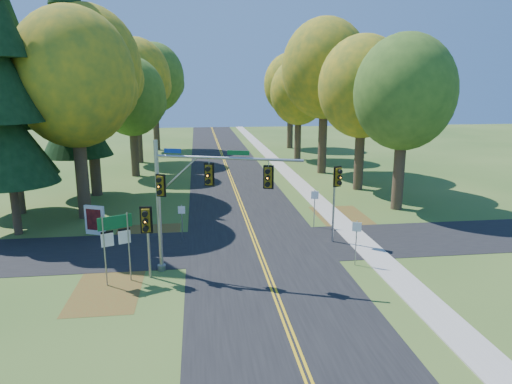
{
  "coord_description": "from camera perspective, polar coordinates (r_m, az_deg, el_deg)",
  "views": [
    {
      "loc": [
        -3.25,
        -22.85,
        9.05
      ],
      "look_at": [
        -0.04,
        1.96,
        3.2
      ],
      "focal_mm": 32.0,
      "sensor_mm": 36.0,
      "label": 1
    }
  ],
  "objects": [
    {
      "name": "tree_e_a",
      "position": [
        34.93,
        18.11,
        11.67
      ],
      "size": [
        7.2,
        7.2,
        12.73
      ],
      "color": "#38281C",
      "rests_on": "ground"
    },
    {
      "name": "reg_sign_e_north",
      "position": [
        29.8,
        7.34,
        -1.21
      ],
      "size": [
        0.47,
        0.13,
        2.5
      ],
      "rotation": [
        0.0,
        0.0,
        -0.2
      ],
      "color": "gray",
      "rests_on": "ground"
    },
    {
      "name": "leaf_patch_w_far",
      "position": [
        22.22,
        -18.1,
        -11.55
      ],
      "size": [
        3.0,
        5.0,
        0.0
      ],
      "primitive_type": "cube",
      "color": "brown",
      "rests_on": "ground"
    },
    {
      "name": "pine_c",
      "position": [
        40.06,
        -22.07,
        13.14
      ],
      "size": [
        5.6,
        5.6,
        20.56
      ],
      "color": "#38281C",
      "rests_on": "ground"
    },
    {
      "name": "route_sign_cluster",
      "position": [
        22.0,
        -17.12,
        -5.14
      ],
      "size": [
        1.44,
        0.69,
        3.35
      ],
      "rotation": [
        0.0,
        0.0,
        0.43
      ],
      "color": "gray",
      "rests_on": "ground"
    },
    {
      "name": "reg_sign_e_south",
      "position": [
        23.87,
        12.44,
        -5.25
      ],
      "size": [
        0.43,
        0.21,
        2.39
      ],
      "rotation": [
        0.0,
        0.0,
        -0.4
      ],
      "color": "gray",
      "rests_on": "ground"
    },
    {
      "name": "tree_w_c",
      "position": [
        47.75,
        -15.25,
        11.38
      ],
      "size": [
        6.8,
        6.8,
        11.91
      ],
      "color": "#38281C",
      "rests_on": "ground"
    },
    {
      "name": "centerline_right",
      "position": [
        24.8,
        0.91,
        -8.19
      ],
      "size": [
        0.1,
        160.0,
        0.01
      ],
      "primitive_type": "cube",
      "color": "gold",
      "rests_on": "road_main"
    },
    {
      "name": "ground",
      "position": [
        24.79,
        0.68,
        -8.25
      ],
      "size": [
        160.0,
        160.0,
        0.0
      ],
      "primitive_type": "plane",
      "color": "#2C511C",
      "rests_on": "ground"
    },
    {
      "name": "centerline_left",
      "position": [
        24.77,
        0.45,
        -8.21
      ],
      "size": [
        0.1,
        160.0,
        0.01
      ],
      "primitive_type": "cube",
      "color": "gold",
      "rests_on": "road_main"
    },
    {
      "name": "pine_b",
      "position": [
        36.18,
        -28.49,
        10.19
      ],
      "size": [
        5.6,
        5.6,
        17.31
      ],
      "color": "#38281C",
      "rests_on": "ground"
    },
    {
      "name": "pine_a",
      "position": [
        30.97,
        -29.35,
        11.76
      ],
      "size": [
        5.6,
        5.6,
        19.48
      ],
      "color": "#38281C",
      "rests_on": "ground"
    },
    {
      "name": "tree_e_c",
      "position": [
        48.38,
        8.67,
        14.92
      ],
      "size": [
        8.8,
        8.8,
        15.79
      ],
      "color": "#38281C",
      "rests_on": "ground"
    },
    {
      "name": "road_cross",
      "position": [
        26.64,
        0.07,
        -6.68
      ],
      "size": [
        60.0,
        6.0,
        0.02
      ],
      "primitive_type": "cube",
      "color": "black",
      "rests_on": "ground"
    },
    {
      "name": "sidewalk_east",
      "position": [
        26.32,
        14.28,
        -7.31
      ],
      "size": [
        1.6,
        160.0,
        0.06
      ],
      "primitive_type": "cube",
      "color": "#9E998E",
      "rests_on": "ground"
    },
    {
      "name": "leaf_patch_e",
      "position": [
        31.86,
        11.36,
        -3.6
      ],
      "size": [
        3.5,
        8.0,
        0.0
      ],
      "primitive_type": "cube",
      "color": "brown",
      "rests_on": "ground"
    },
    {
      "name": "tree_w_d",
      "position": [
        56.46,
        -14.78,
        13.48
      ],
      "size": [
        8.2,
        8.2,
        14.56
      ],
      "color": "#38281C",
      "rests_on": "ground"
    },
    {
      "name": "tree_e_e",
      "position": [
        67.83,
        4.41,
        13.24
      ],
      "size": [
        7.8,
        7.8,
        13.74
      ],
      "color": "#38281C",
      "rests_on": "ground"
    },
    {
      "name": "leaf_patch_w_near",
      "position": [
        28.52,
        -13.59,
        -5.71
      ],
      "size": [
        4.0,
        6.0,
        0.0
      ],
      "primitive_type": "cube",
      "color": "brown",
      "rests_on": "ground"
    },
    {
      "name": "road_main",
      "position": [
        24.79,
        0.68,
        -8.23
      ],
      "size": [
        8.0,
        160.0,
        0.02
      ],
      "primitive_type": "cube",
      "color": "black",
      "rests_on": "ground"
    },
    {
      "name": "traffic_mast",
      "position": [
        21.78,
        -7.95,
        0.21
      ],
      "size": [
        6.85,
        2.61,
        6.56
      ],
      "rotation": [
        0.0,
        0.0,
        -0.34
      ],
      "color": "gray",
      "rests_on": "ground"
    },
    {
      "name": "tree_e_b",
      "position": [
        40.98,
        13.26,
        12.6
      ],
      "size": [
        7.6,
        7.6,
        13.33
      ],
      "color": "#38281C",
      "rests_on": "ground"
    },
    {
      "name": "tree_w_a",
      "position": [
        33.18,
        -21.69,
        13.01
      ],
      "size": [
        8.0,
        8.0,
        14.15
      ],
      "color": "#38281C",
      "rests_on": "ground"
    },
    {
      "name": "tree_w_e",
      "position": [
        67.18,
        -12.58,
        13.72
      ],
      "size": [
        8.4,
        8.4,
        14.97
      ],
      "color": "#38281C",
      "rests_on": "ground"
    },
    {
      "name": "reg_sign_w",
      "position": [
        27.36,
        -9.26,
        -3.02
      ],
      "size": [
        0.42,
        0.1,
        2.2
      ],
      "rotation": [
        0.0,
        0.0,
        -0.18
      ],
      "color": "gray",
      "rests_on": "ground"
    },
    {
      "name": "east_signal_pole",
      "position": [
        26.55,
        10.04,
        0.85
      ],
      "size": [
        0.51,
        0.61,
        4.59
      ],
      "rotation": [
        0.0,
        0.0,
        0.36
      ],
      "color": "gray",
      "rests_on": "ground"
    },
    {
      "name": "ped_signal_pole",
      "position": [
        21.91,
        -13.51,
        -4.1
      ],
      "size": [
        0.57,
        0.66,
        3.61
      ],
      "rotation": [
        0.0,
        0.0,
        -0.07
      ],
      "color": "gray",
      "rests_on": "ground"
    },
    {
      "name": "tree_e_d",
      "position": [
        57.12,
        5.41,
        12.28
      ],
      "size": [
        7.0,
        7.0,
        12.32
      ],
      "color": "#38281C",
      "rests_on": "ground"
    },
    {
      "name": "info_kiosk",
      "position": [
        30.01,
        -19.5,
        -3.34
      ],
      "size": [
        1.3,
        0.7,
        1.85
      ],
      "rotation": [
        0.0,
        0.0,
        -0.41
      ],
      "color": "white",
      "rests_on": "ground"
    },
    {
      "name": "tree_w_b",
      "position": [
        40.07,
        -20.23,
        14.26
      ],
      "size": [
        8.6,
        8.6,
        15.38
      ],
      "color": "#38281C",
      "rests_on": "ground"
    }
  ]
}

